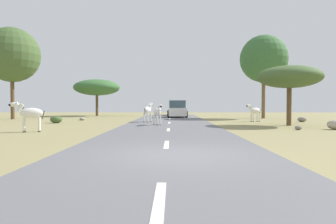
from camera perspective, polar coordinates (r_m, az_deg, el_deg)
The scene contains 18 objects.
ground_plane at distance 8.32m, azimuth 1.95°, elevation -8.18°, with size 90.00×90.00×0.00m, color #8E8456.
road at distance 8.31m, azimuth -0.51°, elevation -8.01°, with size 6.00×64.00×0.05m, color slate.
lane_markings at distance 7.32m, azimuth -0.68°, elevation -9.08°, with size 0.16×56.00×0.01m.
zebra_0 at distance 19.88m, azimuth -1.97°, elevation -0.04°, with size 0.73×1.41×1.39m.
zebra_1 at distance 23.36m, azimuth -3.75°, elevation 0.37°, with size 0.73×1.58×1.53m.
zebra_2 at distance 25.58m, azimuth 15.75°, elevation 0.19°, with size 1.40×0.94×1.44m.
zebra_3 at distance 16.89m, azimuth -24.27°, elevation -0.24°, with size 1.59×0.81×1.57m.
car_0 at distance 32.02m, azimuth 1.69°, elevation 0.46°, with size 2.09×4.38×1.74m.
car_1 at distance 37.83m, azimuth 1.58°, elevation 0.61°, with size 2.13×4.40×1.74m.
tree_1 at distance 32.14m, azimuth 17.32°, elevation 9.37°, with size 4.65×4.65×8.21m.
tree_2 at distance 21.66m, azimuth 21.57°, elevation 6.02°, with size 4.15×4.15×3.91m.
tree_4 at distance 32.61m, azimuth -26.95°, elevation 9.40°, with size 5.10×5.10×8.56m.
tree_5 at distance 38.05m, azimuth -13.05°, elevation 4.44°, with size 5.51×5.51×4.39m.
bush_0 at distance 24.28m, azimuth -20.01°, elevation -1.31°, with size 0.88×0.79×0.53m, color #425B2D.
rock_1 at distance 18.19m, azimuth 23.00°, elevation -2.71°, with size 0.37×0.34×0.23m, color gray.
rock_2 at distance 27.72m, azimuth -15.64°, elevation -1.24°, with size 0.47×0.46×0.25m, color gray.
rock_3 at distance 26.52m, azimuth 23.58°, elevation -1.27°, with size 0.68×0.58×0.39m, color gray.
rock_4 at distance 19.28m, azimuth 28.59°, elevation -2.07°, with size 0.88×0.66×0.54m, color #A89E8C.
Camera 1 is at (-0.18, -8.20, 1.39)m, focal length 32.88 mm.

